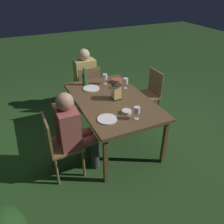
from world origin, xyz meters
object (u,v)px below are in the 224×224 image
lantern_centerpiece (116,89)px  chair_side_left_b (149,92)px  chair_head_far (88,86)px  wine_glass_a (105,77)px  plate_a (91,88)px  wine_glass_c (126,81)px  chair_side_right_a (59,143)px  plate_b (107,119)px  bowl_bread (127,112)px  person_in_rust (73,130)px  green_bottle_on_table (84,79)px  dining_table (112,102)px  bowl_olives (117,80)px  person_in_mustard (84,75)px  wine_glass_b (137,111)px

lantern_centerpiece → chair_side_left_b: bearing=-65.2°
chair_head_far → wine_glass_a: size_ratio=5.15×
lantern_centerpiece → plate_a: (0.46, 0.21, -0.14)m
wine_glass_c → plate_a: 0.55m
chair_side_right_a → plate_b: bearing=-99.3°
plate_b → bowl_bread: bowl_bread is taller
plate_b → wine_glass_c: bearing=-41.3°
person_in_rust → green_bottle_on_table: person_in_rust is taller
dining_table → chair_head_far: bearing=0.0°
chair_head_far → wine_glass_a: bearing=-167.6°
wine_glass_c → plate_b: 0.95m
person_in_rust → wine_glass_a: bearing=-42.2°
chair_side_right_a → lantern_centerpiece: (0.35, -0.95, 0.39)m
lantern_centerpiece → plate_a: lantern_centerpiece is taller
bowl_bread → lantern_centerpiece: bearing=-6.9°
wine_glass_c → bowl_bread: wine_glass_c is taller
chair_side_left_b → wine_glass_a: 0.87m
chair_side_right_a → wine_glass_c: bearing=-63.7°
plate_a → plate_b: 0.92m
chair_side_left_b → chair_head_far: same height
bowl_olives → dining_table: bearing=147.7°
bowl_bread → person_in_mustard: bearing=0.3°
plate_b → chair_side_right_a: bearing=80.7°
dining_table → plate_b: 0.55m
person_in_rust → plate_b: (-0.10, -0.42, 0.10)m
person_in_rust → green_bottle_on_table: 1.14m
person_in_mustard → person_in_rust: bearing=156.9°
person_in_rust → wine_glass_b: bearing=-107.3°
wine_glass_c → bowl_bread: size_ratio=1.34×
dining_table → bowl_olives: bearing=-32.3°
dining_table → green_bottle_on_table: (0.63, 0.20, 0.16)m
chair_side_right_a → plate_b: 0.67m
chair_head_far → wine_glass_b: wine_glass_b is taller
lantern_centerpiece → wine_glass_c: bearing=-47.7°
chair_side_left_b → person_in_mustard: 1.27m
green_bottle_on_table → wine_glass_a: (-0.10, -0.32, 0.01)m
person_in_mustard → chair_side_left_b: bearing=-135.1°
dining_table → green_bottle_on_table: 0.68m
green_bottle_on_table → bowl_bread: bearing=-169.0°
wine_glass_b → plate_b: bearing=68.4°
chair_side_right_a → plate_b: chair_side_right_a is taller
chair_head_far → bowl_bread: chair_head_far is taller
chair_side_right_a → chair_head_far: same height
green_bottle_on_table → bowl_olives: (-0.12, -0.52, -0.08)m
person_in_rust → wine_glass_a: person_in_rust is taller
wine_glass_a → dining_table: bearing=167.4°
dining_table → chair_side_right_a: size_ratio=1.89×
wine_glass_c → plate_a: bearing=67.8°
dining_table → wine_glass_c: wine_glass_c is taller
chair_head_far → bowl_bread: (-1.50, -0.01, 0.27)m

